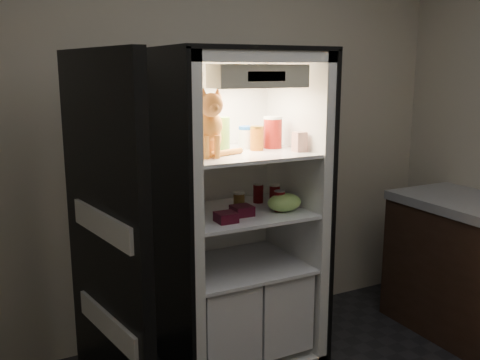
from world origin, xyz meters
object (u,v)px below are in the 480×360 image
object	(u,v)px
salsa_jar	(257,138)
berry_box_right	(242,211)
parmesan_shaker	(223,134)
grape_bag	(284,202)
pepper_jar	(273,132)
soda_can_a	(258,193)
refrigerator	(235,232)
cream_carton	(299,142)
soda_can_b	(275,195)
berry_box_left	(226,217)
condiment_jar	(239,200)
mayo_tub	(247,137)
soda_can_c	(279,201)
tabby_cat	(206,130)

from	to	relation	value
salsa_jar	berry_box_right	size ratio (longest dim) A/B	1.26
parmesan_shaker	grape_bag	world-z (taller)	parmesan_shaker
pepper_jar	soda_can_a	xyz separation A→B (m)	(-0.05, 0.08, -0.39)
refrigerator	cream_carton	bearing A→B (deg)	-34.22
pepper_jar	soda_can_b	size ratio (longest dim) A/B	1.57
refrigerator	berry_box_left	xyz separation A→B (m)	(-0.17, -0.24, 0.18)
parmesan_shaker	soda_can_b	world-z (taller)	parmesan_shaker
berry_box_left	grape_bag	bearing A→B (deg)	6.67
pepper_jar	grape_bag	world-z (taller)	pepper_jar
soda_can_a	condiment_jar	world-z (taller)	soda_can_a
cream_carton	grape_bag	bearing A→B (deg)	165.36
berry_box_right	grape_bag	bearing A→B (deg)	-7.17
mayo_tub	salsa_jar	world-z (taller)	salsa_jar
refrigerator	soda_can_c	xyz separation A→B (m)	(0.20, -0.17, 0.21)
soda_can_a	soda_can_c	world-z (taller)	soda_can_c
condiment_jar	salsa_jar	bearing A→B (deg)	-35.60
salsa_jar	soda_can_c	size ratio (longest dim) A/B	1.17
soda_can_b	berry_box_left	distance (m)	0.48
tabby_cat	berry_box_right	xyz separation A→B (m)	(0.19, -0.06, -0.46)
refrigerator	salsa_jar	xyz separation A→B (m)	(0.12, -0.05, 0.57)
soda_can_b	pepper_jar	bearing A→B (deg)	157.22
pepper_jar	grape_bag	xyz separation A→B (m)	(-0.01, -0.17, -0.39)
mayo_tub	condiment_jar	size ratio (longest dim) A/B	1.40
condiment_jar	berry_box_right	bearing A→B (deg)	-111.74
salsa_jar	berry_box_left	size ratio (longest dim) A/B	1.31
tabby_cat	soda_can_b	xyz separation A→B (m)	(0.48, 0.07, -0.43)
soda_can_b	soda_can_c	size ratio (longest dim) A/B	1.00
salsa_jar	grape_bag	size ratio (longest dim) A/B	0.67
condiment_jar	berry_box_left	distance (m)	0.32
refrigerator	berry_box_left	world-z (taller)	refrigerator
refrigerator	tabby_cat	world-z (taller)	refrigerator
refrigerator	berry_box_right	distance (m)	0.24
tabby_cat	grape_bag	distance (m)	0.64
mayo_tub	soda_can_b	xyz separation A→B (m)	(0.16, -0.07, -0.36)
tabby_cat	condiment_jar	size ratio (longest dim) A/B	4.00
pepper_jar	condiment_jar	world-z (taller)	pepper_jar
mayo_tub	berry_box_left	size ratio (longest dim) A/B	1.23
tabby_cat	refrigerator	bearing A→B (deg)	31.77
salsa_jar	condiment_jar	xyz separation A→B (m)	(-0.09, 0.06, -0.37)
condiment_jar	berry_box_right	xyz separation A→B (m)	(-0.07, -0.16, -0.02)
soda_can_a	berry_box_left	size ratio (longest dim) A/B	1.09
parmesan_shaker	cream_carton	world-z (taller)	parmesan_shaker
berry_box_left	berry_box_right	bearing A→B (deg)	29.73
refrigerator	condiment_jar	xyz separation A→B (m)	(0.03, 0.01, 0.20)
pepper_jar	soda_can_b	distance (m)	0.38
tabby_cat	soda_can_c	world-z (taller)	tabby_cat
mayo_tub	cream_carton	world-z (taller)	mayo_tub
refrigerator	condiment_jar	world-z (taller)	refrigerator
tabby_cat	cream_carton	distance (m)	0.55
pepper_jar	grape_bag	bearing A→B (deg)	-94.91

